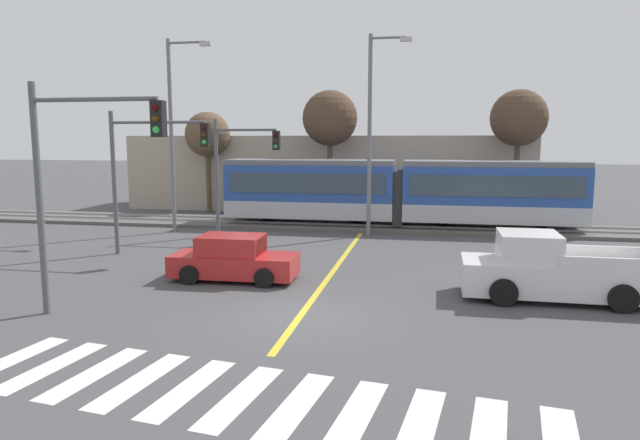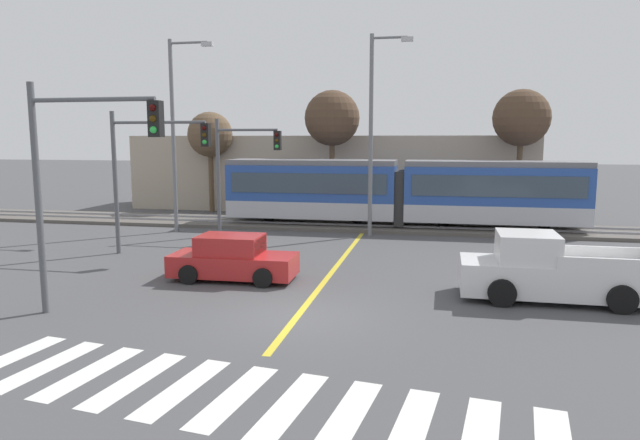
# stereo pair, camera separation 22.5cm
# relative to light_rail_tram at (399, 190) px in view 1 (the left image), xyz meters

# --- Properties ---
(ground_plane) EXTENTS (200.00, 200.00, 0.00)m
(ground_plane) POSITION_rel_light_rail_tram_xyz_m (-1.75, -15.76, -2.05)
(ground_plane) COLOR #474749
(track_bed) EXTENTS (120.00, 4.00, 0.18)m
(track_bed) POSITION_rel_light_rail_tram_xyz_m (-1.75, 0.01, -1.96)
(track_bed) COLOR #56514C
(track_bed) RESTS_ON ground
(rail_near) EXTENTS (120.00, 0.08, 0.10)m
(rail_near) POSITION_rel_light_rail_tram_xyz_m (-1.75, -0.71, -1.82)
(rail_near) COLOR #939399
(rail_near) RESTS_ON track_bed
(rail_far) EXTENTS (120.00, 0.08, 0.10)m
(rail_far) POSITION_rel_light_rail_tram_xyz_m (-1.75, 0.73, -1.82)
(rail_far) COLOR #939399
(rail_far) RESTS_ON track_bed
(light_rail_tram) EXTENTS (18.50, 2.64, 3.43)m
(light_rail_tram) POSITION_rel_light_rail_tram_xyz_m (0.00, 0.00, 0.00)
(light_rail_tram) COLOR #B7BAC1
(light_rail_tram) RESTS_ON track_bed
(crosswalk_stripe_0) EXTENTS (0.94, 2.85, 0.01)m
(crosswalk_stripe_0) POSITION_rel_light_rail_tram_xyz_m (-7.20, -19.91, -2.04)
(crosswalk_stripe_0) COLOR silver
(crosswalk_stripe_0) RESTS_ON ground
(crosswalk_stripe_1) EXTENTS (0.94, 2.85, 0.01)m
(crosswalk_stripe_1) POSITION_rel_light_rail_tram_xyz_m (-6.11, -20.06, -2.04)
(crosswalk_stripe_1) COLOR silver
(crosswalk_stripe_1) RESTS_ON ground
(crosswalk_stripe_2) EXTENTS (0.94, 2.85, 0.01)m
(crosswalk_stripe_2) POSITION_rel_light_rail_tram_xyz_m (-5.02, -20.21, -2.04)
(crosswalk_stripe_2) COLOR silver
(crosswalk_stripe_2) RESTS_ON ground
(crosswalk_stripe_3) EXTENTS (0.94, 2.85, 0.01)m
(crosswalk_stripe_3) POSITION_rel_light_rail_tram_xyz_m (-3.93, -20.36, -2.04)
(crosswalk_stripe_3) COLOR silver
(crosswalk_stripe_3) RESTS_ON ground
(crosswalk_stripe_4) EXTENTS (0.94, 2.85, 0.01)m
(crosswalk_stripe_4) POSITION_rel_light_rail_tram_xyz_m (-2.84, -20.51, -2.04)
(crosswalk_stripe_4) COLOR silver
(crosswalk_stripe_4) RESTS_ON ground
(crosswalk_stripe_5) EXTENTS (0.94, 2.85, 0.01)m
(crosswalk_stripe_5) POSITION_rel_light_rail_tram_xyz_m (-1.75, -20.66, -2.04)
(crosswalk_stripe_5) COLOR silver
(crosswalk_stripe_5) RESTS_ON ground
(crosswalk_stripe_6) EXTENTS (0.94, 2.85, 0.01)m
(crosswalk_stripe_6) POSITION_rel_light_rail_tram_xyz_m (-0.66, -20.81, -2.04)
(crosswalk_stripe_6) COLOR silver
(crosswalk_stripe_6) RESTS_ON ground
(crosswalk_stripe_7) EXTENTS (0.94, 2.85, 0.01)m
(crosswalk_stripe_7) POSITION_rel_light_rail_tram_xyz_m (0.43, -20.97, -2.04)
(crosswalk_stripe_7) COLOR silver
(crosswalk_stripe_7) RESTS_ON ground
(crosswalk_stripe_8) EXTENTS (0.94, 2.85, 0.01)m
(crosswalk_stripe_8) POSITION_rel_light_rail_tram_xyz_m (1.52, -21.12, -2.04)
(crosswalk_stripe_8) COLOR silver
(crosswalk_stripe_8) RESTS_ON ground
(crosswalk_stripe_9) EXTENTS (0.94, 2.85, 0.01)m
(crosswalk_stripe_9) POSITION_rel_light_rail_tram_xyz_m (2.61, -21.27, -2.04)
(crosswalk_stripe_9) COLOR silver
(crosswalk_stripe_9) RESTS_ON ground
(lane_centre_line) EXTENTS (0.20, 16.67, 0.01)m
(lane_centre_line) POSITION_rel_light_rail_tram_xyz_m (-1.75, -10.33, -2.05)
(lane_centre_line) COLOR gold
(lane_centre_line) RESTS_ON ground
(sedan_crossing) EXTENTS (4.24, 1.99, 1.52)m
(sedan_crossing) POSITION_rel_light_rail_tram_xyz_m (-4.84, -12.25, -1.35)
(sedan_crossing) COLOR #B22323
(sedan_crossing) RESTS_ON ground
(pickup_truck) EXTENTS (5.42, 2.29, 1.98)m
(pickup_truck) POSITION_rel_light_rail_tram_xyz_m (5.18, -12.75, -1.21)
(pickup_truck) COLOR silver
(pickup_truck) RESTS_ON ground
(traffic_light_far_left) EXTENTS (3.25, 0.38, 5.67)m
(traffic_light_far_left) POSITION_rel_light_rail_tram_xyz_m (-7.44, -4.04, 1.64)
(traffic_light_far_left) COLOR #515459
(traffic_light_far_left) RESTS_ON ground
(traffic_light_near_left) EXTENTS (3.75, 0.38, 6.19)m
(traffic_light_near_left) POSITION_rel_light_rail_tram_xyz_m (-7.37, -16.80, 2.02)
(traffic_light_near_left) COLOR #515459
(traffic_light_near_left) RESTS_ON ground
(traffic_light_mid_left) EXTENTS (4.25, 0.38, 5.83)m
(traffic_light_mid_left) POSITION_rel_light_rail_tram_xyz_m (-9.60, -8.96, 1.83)
(traffic_light_mid_left) COLOR #515459
(traffic_light_mid_left) RESTS_ON ground
(street_lamp_west) EXTENTS (2.33, 0.28, 9.56)m
(street_lamp_west) POSITION_rel_light_rail_tram_xyz_m (-10.97, -3.31, 3.34)
(street_lamp_west) COLOR slate
(street_lamp_west) RESTS_ON ground
(street_lamp_centre) EXTENTS (2.03, 0.28, 9.60)m
(street_lamp_centre) POSITION_rel_light_rail_tram_xyz_m (-1.15, -2.55, 3.32)
(street_lamp_centre) COLOR slate
(street_lamp_centre) RESTS_ON ground
(bare_tree_far_west) EXTENTS (2.87, 2.87, 6.43)m
(bare_tree_far_west) POSITION_rel_light_rail_tram_xyz_m (-12.44, 4.59, 2.90)
(bare_tree_far_west) COLOR brown
(bare_tree_far_west) RESTS_ON ground
(bare_tree_west) EXTENTS (3.28, 3.28, 7.58)m
(bare_tree_west) POSITION_rel_light_rail_tram_xyz_m (-4.32, 3.62, 3.84)
(bare_tree_west) COLOR brown
(bare_tree_west) RESTS_ON ground
(bare_tree_east) EXTENTS (3.18, 3.18, 7.48)m
(bare_tree_east) POSITION_rel_light_rail_tram_xyz_m (6.41, 3.81, 3.78)
(bare_tree_east) COLOR brown
(bare_tree_east) RESTS_ON ground
(building_backdrop_far) EXTENTS (26.36, 6.00, 4.92)m
(building_backdrop_far) POSITION_rel_light_rail_tram_xyz_m (-5.27, 8.17, 0.41)
(building_backdrop_far) COLOR tan
(building_backdrop_far) RESTS_ON ground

